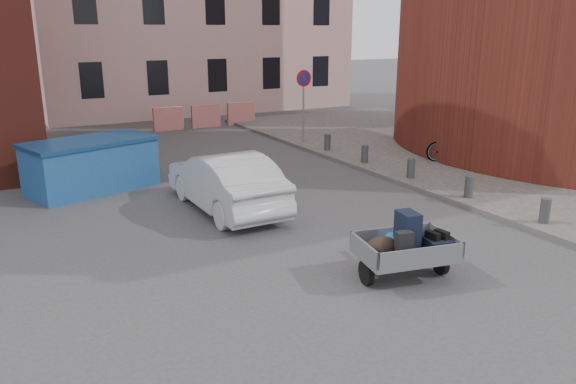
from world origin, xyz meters
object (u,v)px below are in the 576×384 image
dumpster (91,165)px  trailer (405,246)px  silver_car (225,181)px  bicycle (455,146)px

dumpster → trailer: bearing=-84.1°
silver_car → bicycle: (8.25, 0.86, -0.08)m
bicycle → trailer: bearing=151.3°
dumpster → silver_car: (2.50, -3.31, 0.00)m
trailer → bicycle: bearing=51.3°
bicycle → silver_car: bearing=116.9°
bicycle → dumpster: bearing=98.1°
silver_car → bicycle: silver_car is taller
trailer → dumpster: (-3.68, 8.45, 0.09)m
trailer → silver_car: (-1.18, 5.14, 0.09)m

